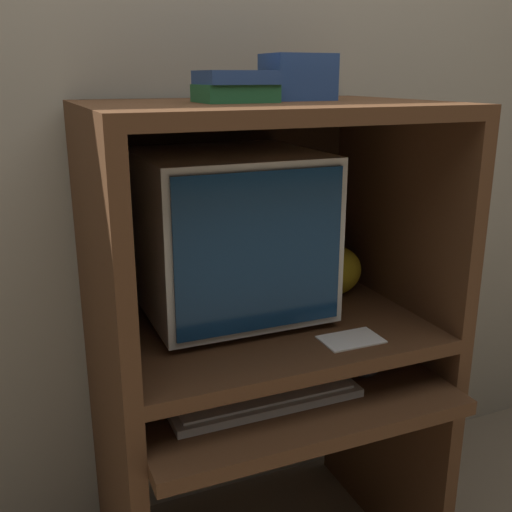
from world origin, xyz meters
TOP-DOWN VIEW (x-y plane):
  - wall_back at (0.00, 0.70)m, footprint 6.00×0.06m
  - desk_base at (0.00, 0.27)m, footprint 0.87×0.71m
  - desk_monitor_shelf at (0.00, 0.32)m, footprint 0.87×0.64m
  - hutch_upper at (0.00, 0.35)m, footprint 0.87×0.64m
  - crt_monitor at (-0.07, 0.40)m, footprint 0.45×0.44m
  - keyboard at (-0.08, 0.13)m, footprint 0.47×0.15m
  - mouse at (0.22, 0.14)m, footprint 0.07×0.05m
  - snack_bag at (0.26, 0.41)m, footprint 0.18×0.14m
  - book_stack at (-0.08, 0.32)m, footprint 0.17×0.16m
  - paper_card at (0.14, 0.11)m, footprint 0.15×0.10m
  - storage_box at (0.12, 0.37)m, footprint 0.16×0.14m

SIDE VIEW (x-z plane):
  - desk_base at x=0.00m, z-range 0.08..0.74m
  - keyboard at x=-0.08m, z-range 0.66..0.68m
  - mouse at x=0.22m, z-range 0.66..0.69m
  - desk_monitor_shelf at x=0.00m, z-range 0.69..0.82m
  - paper_card at x=0.14m, z-range 0.79..0.79m
  - snack_bag at x=0.26m, z-range 0.79..0.93m
  - crt_monitor at x=-0.07m, z-range 0.79..1.23m
  - hutch_upper at x=0.00m, z-range 0.88..1.44m
  - wall_back at x=0.00m, z-range 0.00..2.60m
  - book_stack at x=-0.08m, z-range 1.35..1.42m
  - storage_box at x=0.12m, z-range 1.35..1.46m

